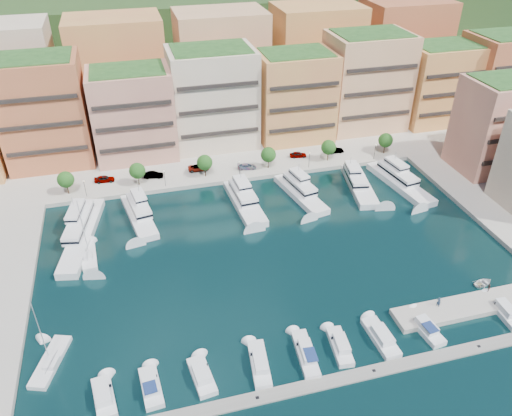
# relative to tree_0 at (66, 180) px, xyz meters

# --- Properties ---
(ground) EXTENTS (400.00, 400.00, 0.00)m
(ground) POSITION_rel_tree_0_xyz_m (40.00, -33.50, -4.74)
(ground) COLOR black
(ground) RESTS_ON ground
(north_quay) EXTENTS (220.00, 64.00, 2.00)m
(north_quay) POSITION_rel_tree_0_xyz_m (40.00, 28.50, -4.74)
(north_quay) COLOR #9E998E
(north_quay) RESTS_ON ground
(hillside) EXTENTS (240.00, 40.00, 58.00)m
(hillside) POSITION_rel_tree_0_xyz_m (40.00, 76.50, -4.74)
(hillside) COLOR #223E19
(hillside) RESTS_ON ground
(south_pontoon) EXTENTS (72.00, 2.20, 0.35)m
(south_pontoon) POSITION_rel_tree_0_xyz_m (37.00, -63.50, -4.74)
(south_pontoon) COLOR gray
(south_pontoon) RESTS_ON ground
(finger_pier) EXTENTS (32.00, 5.00, 2.00)m
(finger_pier) POSITION_rel_tree_0_xyz_m (70.00, -55.50, -4.74)
(finger_pier) COLOR #9E998E
(finger_pier) RESTS_ON ground
(apartment_1) EXTENTS (20.00, 16.50, 26.80)m
(apartment_1) POSITION_rel_tree_0_xyz_m (-4.00, 18.49, 9.57)
(apartment_1) COLOR #BB623E
(apartment_1) RESTS_ON north_quay
(apartment_2) EXTENTS (20.00, 15.50, 22.80)m
(apartment_2) POSITION_rel_tree_0_xyz_m (17.00, 16.49, 7.57)
(apartment_2) COLOR tan
(apartment_2) RESTS_ON north_quay
(apartment_3) EXTENTS (22.00, 16.50, 25.80)m
(apartment_3) POSITION_rel_tree_0_xyz_m (38.00, 18.49, 9.07)
(apartment_3) COLOR beige
(apartment_3) RESTS_ON north_quay
(apartment_4) EXTENTS (20.00, 15.50, 23.80)m
(apartment_4) POSITION_rel_tree_0_xyz_m (60.00, 16.49, 8.07)
(apartment_4) COLOR #DDA652
(apartment_4) RESTS_ON north_quay
(apartment_5) EXTENTS (22.00, 16.50, 26.80)m
(apartment_5) POSITION_rel_tree_0_xyz_m (82.00, 18.49, 9.57)
(apartment_5) COLOR #EEB17E
(apartment_5) RESTS_ON north_quay
(apartment_6) EXTENTS (20.00, 15.50, 22.80)m
(apartment_6) POSITION_rel_tree_0_xyz_m (104.00, 16.49, 7.57)
(apartment_6) COLOR #DF9B51
(apartment_6) RESTS_ON north_quay
(apartment_7) EXTENTS (22.00, 16.50, 24.80)m
(apartment_7) POSITION_rel_tree_0_xyz_m (124.00, 14.49, 8.57)
(apartment_7) COLOR #BB623E
(apartment_7) RESTS_ON north_quay
(apartment_east_a) EXTENTS (18.00, 14.50, 22.80)m
(apartment_east_a) POSITION_rel_tree_0_xyz_m (102.00, -13.51, 7.57)
(apartment_east_a) COLOR tan
(apartment_east_a) RESTS_ON east_quay
(backblock_0) EXTENTS (26.00, 18.00, 30.00)m
(backblock_0) POSITION_rel_tree_0_xyz_m (-15.00, 40.50, 11.26)
(backblock_0) COLOR beige
(backblock_0) RESTS_ON north_quay
(backblock_1) EXTENTS (26.00, 18.00, 30.00)m
(backblock_1) POSITION_rel_tree_0_xyz_m (15.00, 40.50, 11.26)
(backblock_1) COLOR #DDA652
(backblock_1) RESTS_ON north_quay
(backblock_2) EXTENTS (26.00, 18.00, 30.00)m
(backblock_2) POSITION_rel_tree_0_xyz_m (45.00, 40.50, 11.26)
(backblock_2) COLOR #EEB17E
(backblock_2) RESTS_ON north_quay
(backblock_3) EXTENTS (26.00, 18.00, 30.00)m
(backblock_3) POSITION_rel_tree_0_xyz_m (75.00, 40.50, 11.26)
(backblock_3) COLOR #DF9B51
(backblock_3) RESTS_ON north_quay
(backblock_4) EXTENTS (26.00, 18.00, 30.00)m
(backblock_4) POSITION_rel_tree_0_xyz_m (105.00, 40.50, 11.26)
(backblock_4) COLOR #BB623E
(backblock_4) RESTS_ON north_quay
(tree_0) EXTENTS (3.80, 3.80, 5.65)m
(tree_0) POSITION_rel_tree_0_xyz_m (0.00, 0.00, 0.00)
(tree_0) COLOR #473323
(tree_0) RESTS_ON north_quay
(tree_1) EXTENTS (3.80, 3.80, 5.65)m
(tree_1) POSITION_rel_tree_0_xyz_m (16.00, 0.00, 0.00)
(tree_1) COLOR #473323
(tree_1) RESTS_ON north_quay
(tree_2) EXTENTS (3.80, 3.80, 5.65)m
(tree_2) POSITION_rel_tree_0_xyz_m (32.00, 0.00, 0.00)
(tree_2) COLOR #473323
(tree_2) RESTS_ON north_quay
(tree_3) EXTENTS (3.80, 3.80, 5.65)m
(tree_3) POSITION_rel_tree_0_xyz_m (48.00, 0.00, 0.00)
(tree_3) COLOR #473323
(tree_3) RESTS_ON north_quay
(tree_4) EXTENTS (3.80, 3.80, 5.65)m
(tree_4) POSITION_rel_tree_0_xyz_m (64.00, 0.00, 0.00)
(tree_4) COLOR #473323
(tree_4) RESTS_ON north_quay
(tree_5) EXTENTS (3.80, 3.80, 5.65)m
(tree_5) POSITION_rel_tree_0_xyz_m (80.00, 0.00, 0.00)
(tree_5) COLOR #473323
(tree_5) RESTS_ON north_quay
(lamppost_0) EXTENTS (0.30, 0.30, 4.20)m
(lamppost_0) POSITION_rel_tree_0_xyz_m (4.00, -2.30, -0.92)
(lamppost_0) COLOR black
(lamppost_0) RESTS_ON north_quay
(lamppost_1) EXTENTS (0.30, 0.30, 4.20)m
(lamppost_1) POSITION_rel_tree_0_xyz_m (22.00, -2.30, -0.92)
(lamppost_1) COLOR black
(lamppost_1) RESTS_ON north_quay
(lamppost_2) EXTENTS (0.30, 0.30, 4.20)m
(lamppost_2) POSITION_rel_tree_0_xyz_m (40.00, -2.30, -0.92)
(lamppost_2) COLOR black
(lamppost_2) RESTS_ON north_quay
(lamppost_3) EXTENTS (0.30, 0.30, 4.20)m
(lamppost_3) POSITION_rel_tree_0_xyz_m (58.00, -2.30, -0.92)
(lamppost_3) COLOR black
(lamppost_3) RESTS_ON north_quay
(lamppost_4) EXTENTS (0.30, 0.30, 4.20)m
(lamppost_4) POSITION_rel_tree_0_xyz_m (76.00, -2.30, -0.92)
(lamppost_4) COLOR black
(lamppost_4) RESTS_ON north_quay
(yacht_0) EXTENTS (9.21, 26.20, 7.30)m
(yacht_0) POSITION_rel_tree_0_xyz_m (3.31, -16.36, -3.53)
(yacht_0) COLOR white
(yacht_0) RESTS_ON ground
(yacht_1) EXTENTS (7.20, 18.39, 7.30)m
(yacht_1) POSITION_rel_tree_0_xyz_m (15.04, -12.76, -3.65)
(yacht_1) COLOR white
(yacht_1) RESTS_ON ground
(yacht_3) EXTENTS (5.96, 19.31, 7.30)m
(yacht_3) POSITION_rel_tree_0_xyz_m (38.44, -13.23, -3.53)
(yacht_3) COLOR white
(yacht_3) RESTS_ON ground
(yacht_4) EXTENTS (7.85, 19.10, 7.30)m
(yacht_4) POSITION_rel_tree_0_xyz_m (51.85, -13.07, -3.65)
(yacht_4) COLOR white
(yacht_4) RESTS_ON ground
(yacht_5) EXTENTS (7.85, 19.21, 7.30)m
(yacht_5) POSITION_rel_tree_0_xyz_m (66.63, -13.06, -3.53)
(yacht_5) COLOR white
(yacht_5) RESTS_ON ground
(yacht_6) EXTENTS (7.79, 21.85, 7.30)m
(yacht_6) POSITION_rel_tree_0_xyz_m (76.59, -14.30, -3.53)
(yacht_6) COLOR white
(yacht_6) RESTS_ON ground
(cruiser_0) EXTENTS (3.65, 7.39, 2.55)m
(cruiser_0) POSITION_rel_tree_0_xyz_m (7.14, -58.08, -4.20)
(cruiser_0) COLOR white
(cruiser_0) RESTS_ON ground
(cruiser_1) EXTENTS (3.23, 7.39, 2.66)m
(cruiser_1) POSITION_rel_tree_0_xyz_m (13.69, -58.09, -4.17)
(cruiser_1) COLOR white
(cruiser_1) RESTS_ON ground
(cruiser_2) EXTENTS (3.61, 7.45, 2.55)m
(cruiser_2) POSITION_rel_tree_0_xyz_m (21.05, -58.08, -4.20)
(cruiser_2) COLOR white
(cruiser_2) RESTS_ON ground
(cruiser_3) EXTENTS (3.49, 8.88, 2.55)m
(cruiser_3) POSITION_rel_tree_0_xyz_m (29.81, -58.09, -4.20)
(cruiser_3) COLOR white
(cruiser_3) RESTS_ON ground
(cruiser_4) EXTENTS (3.25, 9.38, 2.66)m
(cruiser_4) POSITION_rel_tree_0_xyz_m (37.16, -58.12, -4.17)
(cruiser_4) COLOR white
(cruiser_4) RESTS_ON ground
(cruiser_5) EXTENTS (3.27, 7.91, 2.55)m
(cruiser_5) POSITION_rel_tree_0_xyz_m (42.85, -58.08, -4.20)
(cruiser_5) COLOR white
(cruiser_5) RESTS_ON ground
(cruiser_6) EXTENTS (3.10, 8.58, 2.55)m
(cruiser_6) POSITION_rel_tree_0_xyz_m (49.87, -58.09, -4.20)
(cruiser_6) COLOR white
(cruiser_6) RESTS_ON ground
(cruiser_7) EXTENTS (3.41, 8.15, 2.66)m
(cruiser_7) POSITION_rel_tree_0_xyz_m (57.72, -58.10, -4.17)
(cruiser_7) COLOR white
(cruiser_7) RESTS_ON ground
(cruiser_9) EXTENTS (2.79, 8.38, 2.55)m
(cruiser_9) POSITION_rel_tree_0_xyz_m (72.60, -58.09, -4.20)
(cruiser_9) COLOR white
(cruiser_9) RESTS_ON ground
(sailboat_0) EXTENTS (5.96, 10.19, 13.20)m
(sailboat_0) POSITION_rel_tree_0_xyz_m (-0.66, -49.41, -4.44)
(sailboat_0) COLOR white
(sailboat_0) RESTS_ON ground
(sailboat_2) EXTENTS (3.32, 9.18, 13.20)m
(sailboat_2) POSITION_rel_tree_0_xyz_m (4.64, -24.34, -4.43)
(sailboat_2) COLOR white
(sailboat_2) RESTS_ON ground
(tender_2) EXTENTS (4.30, 3.45, 0.79)m
(tender_2) POSITION_rel_tree_0_xyz_m (73.91, -50.91, -4.35)
(tender_2) COLOR silver
(tender_2) RESTS_ON ground
(tender_3) EXTENTS (1.92, 1.73, 0.90)m
(tender_3) POSITION_rel_tree_0_xyz_m (72.90, -50.97, -4.29)
(tender_3) COLOR beige
(tender_3) RESTS_ON ground
(car_0) EXTENTS (4.86, 2.29, 1.61)m
(car_0) POSITION_rel_tree_0_xyz_m (8.10, 3.53, -2.94)
(car_0) COLOR gray
(car_0) RESTS_ON north_quay
(car_1) EXTENTS (4.89, 2.50, 1.54)m
(car_1) POSITION_rel_tree_0_xyz_m (19.67, 2.48, -2.97)
(car_1) COLOR gray
(car_1) RESTS_ON north_quay
(car_2) EXTENTS (5.41, 2.66, 1.48)m
(car_2) POSITION_rel_tree_0_xyz_m (30.93, 3.35, -3.00)
(car_2) COLOR gray
(car_2) RESTS_ON north_quay
(car_3) EXTENTS (4.92, 2.68, 1.35)m
(car_3) POSITION_rel_tree_0_xyz_m (42.68, 0.97, -3.07)
(car_3) COLOR gray
(car_3) RESTS_ON north_quay
(car_4) EXTENTS (4.60, 2.44, 1.49)m
(car_4) POSITION_rel_tree_0_xyz_m (57.22, 3.71, -3.00)
(car_4) COLOR gray
(car_4) RESTS_ON north_quay
(car_5) EXTENTS (4.50, 1.76, 1.46)m
(car_5) POSITION_rel_tree_0_xyz_m (67.58, 3.53, -3.01)
(car_5) COLOR gray
(car_5) RESTS_ON north_quay
(person_0) EXTENTS (0.73, 0.84, 1.94)m
(person_0) POSITION_rel_tree_0_xyz_m (62.17, -54.50, -2.77)
(person_0) COLOR #283A51
(person_0) RESTS_ON finger_pier
(person_1) EXTENTS (0.94, 0.91, 1.53)m
(person_1) POSITION_rel_tree_0_xyz_m (72.68, -53.50, -2.98)
(person_1) COLOR #452E29
(person_1) RESTS_ON finger_pier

